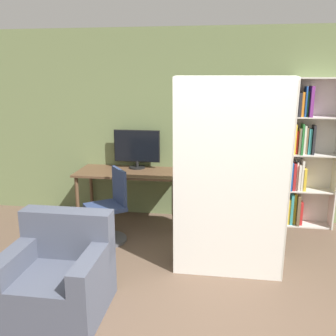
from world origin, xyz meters
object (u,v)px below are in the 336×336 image
office_chair (110,212)px  armchair (60,276)px  mattress_near (231,181)px  monitor (137,148)px  bookshelf (307,156)px  mattress_far (231,174)px

office_chair → armchair: size_ratio=1.09×
office_chair → mattress_near: 1.74m
monitor → armchair: 2.46m
monitor → bookshelf: (2.36, 0.02, -0.05)m
mattress_far → armchair: mattress_far is taller
bookshelf → office_chair: bearing=-160.4°
bookshelf → armchair: 3.53m
bookshelf → mattress_near: bearing=-123.9°
bookshelf → armchair: bearing=-137.0°
office_chair → bookshelf: (2.52, 0.90, 0.62)m
monitor → armchair: size_ratio=0.79×
office_chair → armchair: 1.47m
mattress_near → monitor: bearing=130.7°
mattress_far → bookshelf: bearing=49.7°
office_chair → mattress_far: bearing=-12.5°
bookshelf → mattress_far: bearing=-130.3°
monitor → bookshelf: bookshelf is taller
monitor → mattress_near: 2.02m
office_chair → mattress_far: size_ratio=0.45×
armchair → mattress_far: bearing=37.2°
office_chair → mattress_near: mattress_near is taller
armchair → office_chair: bearing=89.4°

